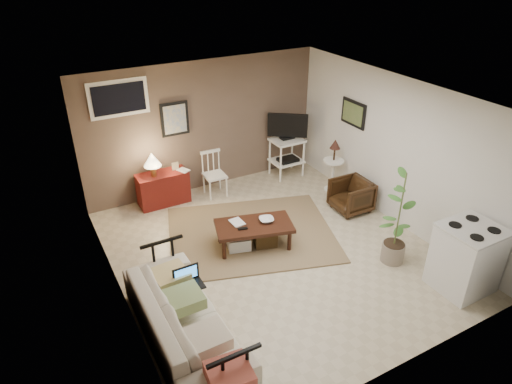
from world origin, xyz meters
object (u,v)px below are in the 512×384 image
potted_plant (399,215)px  stove (466,258)px  spindle_chair (214,175)px  tv_stand (287,144)px  red_console (162,186)px  side_table (334,159)px  coffee_table (253,234)px  sofa (184,313)px  armchair (351,194)px

potted_plant → stove: potted_plant is taller
spindle_chair → tv_stand: tv_stand is taller
red_console → tv_stand: bearing=-2.3°
red_console → side_table: bearing=-19.6°
spindle_chair → stove: (1.85, -4.00, 0.09)m
spindle_chair → side_table: bearing=-24.5°
red_console → stove: (2.80, -4.14, 0.12)m
coffee_table → tv_stand: 2.62m
potted_plant → red_console: bearing=126.4°
sofa → side_table: 4.38m
side_table → armchair: 0.84m
side_table → spindle_chair: bearing=155.5°
armchair → coffee_table: bearing=-83.7°
tv_stand → armchair: size_ratio=2.07×
sofa → potted_plant: 3.25m
sofa → spindle_chair: bearing=-29.9°
spindle_chair → coffee_table: bearing=-95.7°
red_console → tv_stand: 2.57m
red_console → side_table: (2.96, -1.05, 0.28)m
tv_stand → side_table: (0.41, -0.95, -0.05)m
red_console → tv_stand: size_ratio=0.80×
coffee_table → side_table: bearing=22.7°
sofa → red_console: red_console is taller
red_console → side_table: same height
side_table → armchair: size_ratio=1.65×
sofa → stove: 3.74m
coffee_table → sofa: 2.05m
side_table → potted_plant: bearing=-104.2°
tv_stand → armchair: 1.77m
sofa → side_table: (3.79, 2.18, 0.21)m
tv_stand → stove: 4.05m
sofa → armchair: 3.89m
sofa → armchair: (3.62, 1.42, -0.11)m
side_table → stove: (-0.16, -3.08, -0.16)m
tv_stand → armchair: bearing=-82.0°
potted_plant → stove: size_ratio=1.53×
coffee_table → stove: bearing=-46.8°
sofa → stove: bearing=-104.0°
armchair → potted_plant: (-0.39, -1.45, 0.47)m
spindle_chair → sofa: bearing=-119.9°
sofa → tv_stand: bearing=-47.1°
coffee_table → potted_plant: potted_plant is taller
side_table → red_console: bearing=160.4°
red_console → potted_plant: size_ratio=0.70×
side_table → stove: size_ratio=1.07×
armchair → stove: size_ratio=0.65×
armchair → sofa: bearing=-66.7°
coffee_table → stove: 2.98m
coffee_table → tv_stand: (1.78, 1.87, 0.44)m
coffee_table → side_table: (2.19, 0.92, 0.39)m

